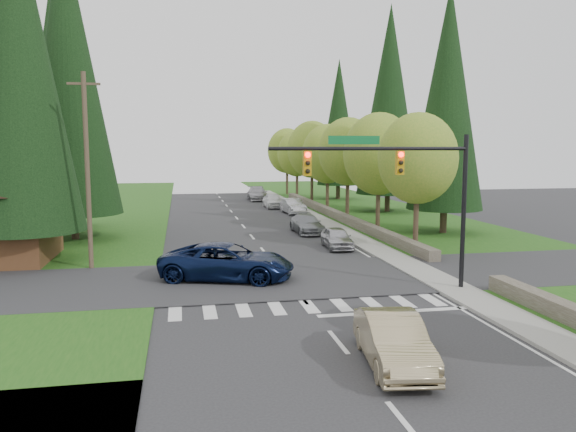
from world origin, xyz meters
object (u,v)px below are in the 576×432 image
object	(u,v)px
suv_navy	(227,262)
parked_car_e	(258,194)
parked_car_d	(273,201)
sedan_champagne	(393,340)
parked_car_c	(293,206)
parked_car_b	(307,224)
parked_car_a	(337,238)

from	to	relation	value
suv_navy	parked_car_e	distance (m)	41.02
suv_navy	parked_car_d	distance (m)	32.40
sedan_champagne	parked_car_c	bearing A→B (deg)	90.44
sedan_champagne	parked_car_c	world-z (taller)	sedan_champagne
sedan_champagne	parked_car_b	size ratio (longest dim) A/B	0.97
suv_navy	parked_car_e	xyz separation A→B (m)	(6.99, 40.42, -0.08)
sedan_champagne	parked_car_b	xyz separation A→B (m)	(3.19, 25.23, -0.07)
sedan_champagne	parked_car_d	xyz separation A→B (m)	(3.61, 43.03, 0.01)
parked_car_d	parked_car_c	bearing A→B (deg)	-80.79
parked_car_e	parked_car_a	bearing A→B (deg)	-88.29
sedan_champagne	parked_car_a	world-z (taller)	sedan_champagne
parked_car_b	parked_car_a	bearing A→B (deg)	-87.21
sedan_champagne	suv_navy	bearing A→B (deg)	115.75
parked_car_c	parked_car_d	bearing A→B (deg)	94.76
sedan_champagne	parked_car_a	size ratio (longest dim) A/B	1.17
parked_car_a	parked_car_d	size ratio (longest dim) A/B	0.87
parked_car_b	parked_car_e	size ratio (longest dim) A/B	0.85
sedan_champagne	parked_car_c	distance (m)	37.64
sedan_champagne	parked_car_e	xyz separation A→B (m)	(3.19, 51.91, 0.05)
parked_car_c	parked_car_d	distance (m)	5.75
parked_car_c	parked_car_e	distance (m)	14.61
parked_car_b	parked_car_d	size ratio (longest dim) A/B	1.05
parked_car_b	parked_car_c	xyz separation A→B (m)	(1.40, 12.13, 0.06)
parked_car_e	parked_car_c	bearing A→B (deg)	-83.56
parked_car_c	parked_car_b	bearing A→B (deg)	-101.69
suv_navy	parked_car_a	xyz separation A→B (m)	(7.44, 7.21, -0.22)
parked_car_e	parked_car_d	bearing A→B (deg)	-86.38
parked_car_b	sedan_champagne	bearing A→B (deg)	-98.31
parked_car_a	parked_car_e	distance (m)	33.21
parked_car_c	sedan_champagne	bearing A→B (deg)	-102.11
parked_car_a	parked_car_b	size ratio (longest dim) A/B	0.83
suv_navy	parked_car_c	world-z (taller)	suv_navy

